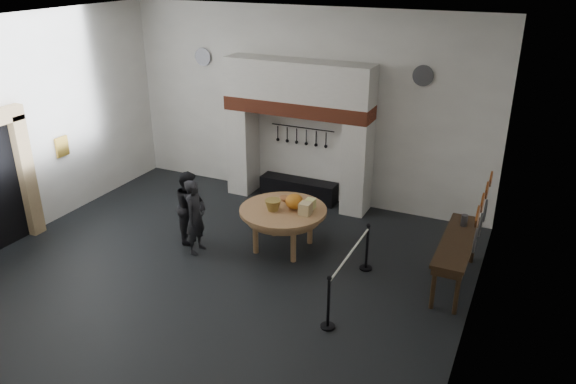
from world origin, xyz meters
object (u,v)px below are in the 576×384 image
at_px(visitor_near, 196,217).
at_px(barrier_post_far, 367,248).
at_px(iron_range, 299,189).
at_px(work_table, 283,210).
at_px(visitor_far, 190,206).
at_px(barrier_post_near, 328,304).
at_px(side_table, 458,241).

relative_size(visitor_near, barrier_post_far, 1.70).
bearing_deg(visitor_near, iron_range, -16.11).
distance_m(work_table, visitor_far, 1.96).
bearing_deg(barrier_post_near, work_table, 130.50).
bearing_deg(work_table, visitor_near, -150.43).
xyz_separation_m(visitor_near, side_table, (4.88, 0.94, 0.10)).
relative_size(visitor_near, barrier_post_near, 1.70).
bearing_deg(iron_range, visitor_near, -103.48).
relative_size(iron_range, work_table, 1.09).
distance_m(visitor_near, barrier_post_near, 3.53).
relative_size(iron_range, visitor_near, 1.24).
bearing_deg(iron_range, barrier_post_far, -44.75).
bearing_deg(iron_range, work_table, -73.18).
distance_m(iron_range, visitor_far, 3.13).
distance_m(visitor_near, side_table, 4.97).
height_order(iron_range, visitor_far, visitor_far).
xyz_separation_m(work_table, visitor_near, (-1.50, -0.85, -0.07)).
relative_size(visitor_far, barrier_post_far, 1.67).
bearing_deg(visitor_far, iron_range, -49.51).
bearing_deg(side_table, barrier_post_near, -126.19).
bearing_deg(visitor_far, barrier_post_near, -140.97).
xyz_separation_m(visitor_near, barrier_post_near, (3.29, -1.24, -0.32)).
bearing_deg(barrier_post_near, visitor_near, 159.39).
xyz_separation_m(side_table, barrier_post_near, (-1.59, -2.17, -0.42)).
xyz_separation_m(work_table, visitor_far, (-1.90, -0.45, -0.09)).
relative_size(work_table, side_table, 0.79).
relative_size(visitor_far, barrier_post_near, 1.67).
height_order(work_table, visitor_near, visitor_near).
bearing_deg(iron_range, visitor_far, -112.47).
bearing_deg(side_table, work_table, -178.61).
xyz_separation_m(visitor_near, visitor_far, (-0.40, 0.40, -0.01)).
height_order(visitor_near, barrier_post_near, visitor_near).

